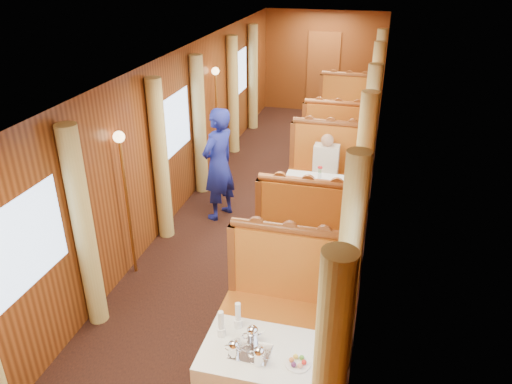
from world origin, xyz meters
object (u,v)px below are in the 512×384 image
(table_near, at_px, (262,382))
(rose_vase_far, at_px, (342,105))
(table_far, at_px, (341,130))
(banquette_mid_aft, at_px, (326,175))
(banquette_near_aft, at_px, (285,306))
(banquette_far_aft, at_px, (346,114))
(teapot_back, at_px, (253,337))
(rose_vase_mid, at_px, (320,171))
(table_mid, at_px, (317,205))
(teapot_right, at_px, (259,357))
(teapot_left, at_px, (234,351))
(passenger, at_px, (326,163))
(banquette_mid_fwd, at_px, (307,236))
(fruit_plate, at_px, (298,363))
(banquette_far_fwd, at_px, (336,145))
(steward, at_px, (218,165))
(tea_tray, at_px, (250,352))

(table_near, height_order, rose_vase_far, rose_vase_far)
(table_far, bearing_deg, banquette_mid_aft, -90.00)
(banquette_near_aft, bearing_deg, banquette_far_aft, 90.00)
(teapot_back, distance_m, rose_vase_mid, 3.46)
(table_mid, relative_size, banquette_far_aft, 0.78)
(rose_vase_mid, bearing_deg, rose_vase_far, 90.54)
(teapot_right, height_order, teapot_back, teapot_back)
(table_mid, relative_size, teapot_left, 6.62)
(teapot_right, bearing_deg, banquette_far_aft, 105.87)
(rose_vase_mid, bearing_deg, banquette_near_aft, -90.05)
(rose_vase_far, xyz_separation_m, passenger, (0.03, -2.72, -0.19))
(table_near, height_order, banquette_far_aft, banquette_far_aft)
(banquette_mid_fwd, relative_size, teapot_right, 8.10)
(banquette_far_aft, relative_size, rose_vase_far, 3.72)
(banquette_mid_aft, bearing_deg, fruit_plate, -85.96)
(banquette_far_fwd, bearing_deg, table_mid, -90.00)
(table_mid, xyz_separation_m, fruit_plate, (0.32, -3.58, 0.39))
(banquette_far_fwd, xyz_separation_m, fruit_plate, (0.32, -6.07, 0.35))
(banquette_mid_fwd, distance_m, steward, 1.88)
(banquette_far_fwd, bearing_deg, rose_vase_far, 91.70)
(table_near, relative_size, fruit_plate, 4.92)
(banquette_far_fwd, relative_size, rose_vase_mid, 3.72)
(teapot_left, relative_size, passenger, 0.21)
(banquette_near_aft, relative_size, table_far, 1.28)
(teapot_right, bearing_deg, steward, 128.94)
(teapot_back, height_order, passenger, passenger)
(rose_vase_mid, height_order, rose_vase_far, same)
(banquette_far_fwd, bearing_deg, tea_tray, -90.88)
(table_mid, relative_size, passenger, 1.38)
(table_far, xyz_separation_m, rose_vase_far, (-0.03, 0.01, 0.55))
(teapot_left, bearing_deg, steward, 114.36)
(banquette_mid_aft, xyz_separation_m, banquette_far_fwd, (0.00, 1.47, 0.00))
(tea_tray, bearing_deg, rose_vase_far, 89.50)
(table_near, relative_size, rose_vase_far, 2.92)
(table_mid, distance_m, passenger, 0.87)
(banquette_far_fwd, distance_m, banquette_far_aft, 2.03)
(steward, xyz_separation_m, passenger, (1.54, 0.83, -0.14))
(banquette_near_aft, distance_m, tea_tray, 1.12)
(rose_vase_far, bearing_deg, banquette_mid_fwd, -89.62)
(steward, bearing_deg, table_mid, 113.50)
(fruit_plate, xyz_separation_m, passenger, (-0.32, 4.37, -0.03))
(teapot_right, relative_size, passenger, 0.22)
(banquette_far_fwd, relative_size, teapot_left, 8.45)
(table_near, relative_size, teapot_back, 6.16)
(table_near, distance_m, banquette_near_aft, 1.02)
(banquette_mid_aft, bearing_deg, table_mid, -90.00)
(teapot_back, xyz_separation_m, rose_vase_far, (0.07, 6.94, 0.11))
(fruit_plate, relative_size, rose_vase_mid, 0.59)
(table_near, height_order, banquette_mid_fwd, banquette_mid_fwd)
(tea_tray, relative_size, teapot_right, 2.05)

